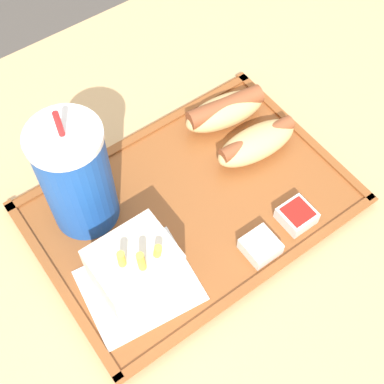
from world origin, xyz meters
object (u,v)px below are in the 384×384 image
Objects in this scene: hot_dog_near at (256,142)px; sauce_cup_mayo at (261,246)px; fries_carton at (135,267)px; hot_dog_far at (225,110)px; sauce_cup_ketchup at (297,215)px; soda_cup at (76,177)px.

sauce_cup_mayo is at bearing -127.07° from hot_dog_near.
hot_dog_near is 3.07× the size of sauce_cup_mayo.
fries_carton is at bearing -164.71° from hot_dog_near.
sauce_cup_ketchup is (-0.03, -0.19, -0.01)m from hot_dog_far.
hot_dog_far is 3.14× the size of sauce_cup_ketchup.
sauce_cup_mayo is 1.00× the size of sauce_cup_ketchup.
sauce_cup_mayo is at bearing -115.51° from hot_dog_far.
hot_dog_far reaches higher than sauce_cup_mayo.
fries_carton is (-0.24, -0.07, 0.02)m from hot_dog_near.
sauce_cup_ketchup is at bearing -38.46° from soda_cup.
hot_dog_far is at bearing 64.49° from sauce_cup_mayo.
soda_cup reaches higher than sauce_cup_mayo.
fries_carton is (0.00, -0.12, -0.05)m from soda_cup.
hot_dog_near is (0.24, -0.06, -0.06)m from soda_cup.
fries_carton is 0.16m from sauce_cup_mayo.
fries_carton is at bearing -89.56° from soda_cup.
hot_dog_near reaches higher than sauce_cup_mayo.
hot_dog_far is 0.22m from sauce_cup_mayo.
fries_carton is 0.22m from sauce_cup_ketchup.
hot_dog_far is (0.24, 0.02, -0.06)m from soda_cup.
sauce_cup_mayo is (-0.09, -0.20, -0.01)m from hot_dog_far.
fries_carton reaches higher than hot_dog_far.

